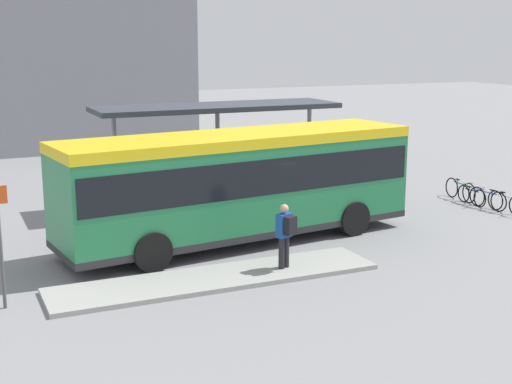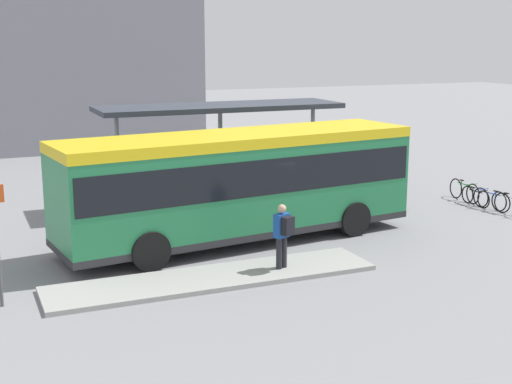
% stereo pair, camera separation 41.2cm
% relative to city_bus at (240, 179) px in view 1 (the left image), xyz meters
% --- Properties ---
extents(ground_plane, '(120.00, 120.00, 0.00)m').
position_rel_city_bus_xyz_m(ground_plane, '(-0.01, -0.00, -1.89)').
color(ground_plane, gray).
extents(curb_island, '(8.36, 1.80, 0.12)m').
position_rel_city_bus_xyz_m(curb_island, '(-1.91, -3.00, -1.83)').
color(curb_island, '#9E9E99').
rests_on(curb_island, ground_plane).
extents(city_bus, '(10.99, 3.92, 3.24)m').
position_rel_city_bus_xyz_m(city_bus, '(0.00, 0.00, 0.00)').
color(city_bus, '#237A47').
rests_on(city_bus, ground_plane).
extents(pedestrian_waiting, '(0.49, 0.53, 1.69)m').
position_rel_city_bus_xyz_m(pedestrian_waiting, '(-0.06, -3.14, -0.80)').
color(pedestrian_waiting, '#232328').
rests_on(pedestrian_waiting, curb_island).
extents(bicycle_white, '(0.48, 1.68, 0.72)m').
position_rel_city_bus_xyz_m(bicycle_white, '(9.77, -0.53, -1.52)').
color(bicycle_white, black).
rests_on(bicycle_white, ground_plane).
extents(bicycle_blue, '(0.48, 1.69, 0.73)m').
position_rel_city_bus_xyz_m(bicycle_blue, '(9.63, 0.22, -1.52)').
color(bicycle_blue, black).
rests_on(bicycle_blue, ground_plane).
extents(bicycle_black, '(0.48, 1.52, 0.66)m').
position_rel_city_bus_xyz_m(bicycle_black, '(9.56, 0.97, -1.56)').
color(bicycle_black, black).
rests_on(bicycle_black, ground_plane).
extents(bicycle_green, '(0.48, 1.80, 0.78)m').
position_rel_city_bus_xyz_m(bicycle_green, '(9.66, 1.72, -1.50)').
color(bicycle_green, black).
rests_on(bicycle_green, ground_plane).
extents(station_shelter, '(8.86, 2.58, 3.59)m').
position_rel_city_bus_xyz_m(station_shelter, '(1.29, 5.10, 1.51)').
color(station_shelter, '#383D47').
rests_on(station_shelter, ground_plane).
extents(potted_planter_near_shelter, '(0.83, 0.83, 1.27)m').
position_rel_city_bus_xyz_m(potted_planter_near_shelter, '(3.37, 2.65, -1.23)').
color(potted_planter_near_shelter, slate).
rests_on(potted_planter_near_shelter, ground_plane).
extents(platform_sign, '(0.44, 0.08, 2.80)m').
position_rel_city_bus_xyz_m(platform_sign, '(-6.90, -2.79, -0.33)').
color(platform_sign, '#4C4C51').
rests_on(platform_sign, ground_plane).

